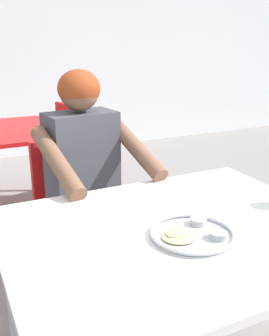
# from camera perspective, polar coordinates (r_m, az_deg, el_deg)

# --- Properties ---
(table_foreground) EXTENTS (1.17, 0.92, 0.76)m
(table_foreground) POSITION_cam_1_polar(r_m,az_deg,el_deg) (1.41, 6.12, -11.26)
(table_foreground) COLOR silver
(table_foreground) RESTS_ON ground
(thali_tray) EXTENTS (0.28, 0.28, 0.03)m
(thali_tray) POSITION_cam_1_polar(r_m,az_deg,el_deg) (1.32, 8.43, -9.42)
(thali_tray) COLOR #B7BABF
(thali_tray) RESTS_ON table_foreground
(chair_foreground) EXTENTS (0.46, 0.43, 0.86)m
(chair_foreground) POSITION_cam_1_polar(r_m,az_deg,el_deg) (2.21, -8.63, -5.37)
(chair_foreground) COLOR red
(chair_foreground) RESTS_ON ground
(diner_foreground) EXTENTS (0.54, 0.59, 1.24)m
(diner_foreground) POSITION_cam_1_polar(r_m,az_deg,el_deg) (1.94, -6.44, -1.17)
(diner_foreground) COLOR #323232
(diner_foreground) RESTS_ON ground
(chair_red_right) EXTENTS (0.48, 0.47, 0.86)m
(chair_red_right) POSITION_cam_1_polar(r_m,az_deg,el_deg) (3.43, -7.86, 3.23)
(chair_red_right) COLOR #AD1514
(chair_red_right) RESTS_ON ground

